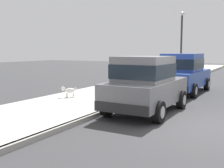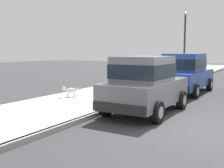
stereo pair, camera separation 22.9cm
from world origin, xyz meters
name	(u,v)px [view 1 (the left image)]	position (x,y,z in m)	size (l,w,h in m)	color
ground_plane	(206,126)	(0.00, 0.00, 0.00)	(80.00, 80.00, 0.00)	#38383A
curb	(106,111)	(-3.20, 0.00, 0.07)	(0.16, 64.00, 0.14)	gray
sidewalk	(63,106)	(-5.00, 0.00, 0.07)	(3.60, 64.00, 0.14)	#B7B5AD
car_grey_hatchback	(146,84)	(-2.08, 0.72, 0.98)	(2.00, 3.83, 1.88)	slate
car_blue_sedan	(183,73)	(-2.20, 5.84, 0.98)	(2.11, 4.64, 1.92)	#28479E
dog_white	(68,90)	(-5.73, 1.30, 0.43)	(0.56, 0.58, 0.49)	white
street_lamp	(181,38)	(-3.55, 10.53, 2.91)	(0.36, 0.36, 4.42)	#2D2D33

